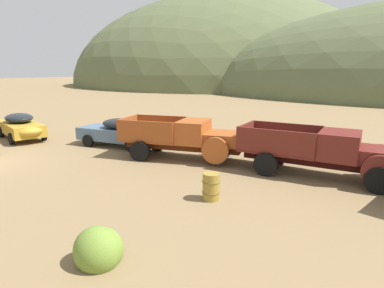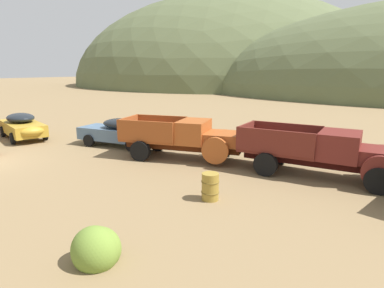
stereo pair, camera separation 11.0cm
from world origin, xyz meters
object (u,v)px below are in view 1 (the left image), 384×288
Objects in this scene: car_mustard at (22,126)px; truck_oxblood at (334,153)px; oil_drum_by_truck at (211,187)px; car_chalk_blue at (116,131)px; truck_oxide_orange at (190,138)px.

car_mustard is 17.71m from truck_oxblood.
oil_drum_by_truck is at bearing -126.30° from truck_oxblood.
oil_drum_by_truck is (-3.02, -4.48, -0.56)m from truck_oxblood.
truck_oxide_orange is at bearing 169.91° from car_chalk_blue.
truck_oxide_orange is 6.79× the size of oil_drum_by_truck.
oil_drum_by_truck is (8.33, -4.08, -0.36)m from car_chalk_blue.
truck_oxblood is at bearing 24.67° from car_mustard.
oil_drum_by_truck is at bearing 145.85° from car_chalk_blue.
truck_oxblood is at bearing -9.20° from truck_oxide_orange.
truck_oxide_orange is 0.94× the size of truck_oxblood.
truck_oxide_orange reaches higher than car_mustard.
truck_oxblood is (6.33, 0.57, -0.01)m from truck_oxide_orange.
oil_drum_by_truck is (14.55, -2.28, -0.36)m from car_mustard.
truck_oxide_orange reaches higher than car_chalk_blue.
truck_oxblood is (11.35, 0.39, 0.20)m from car_chalk_blue.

